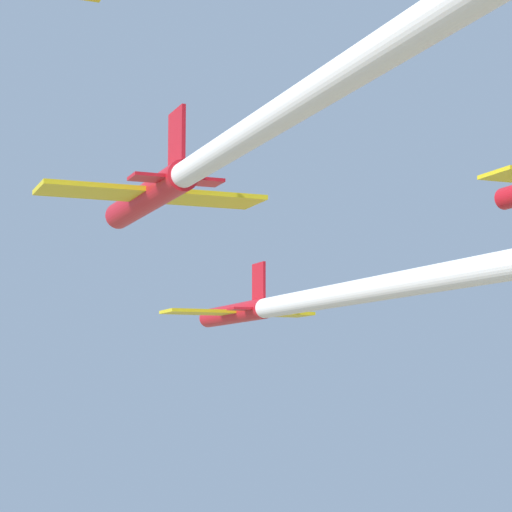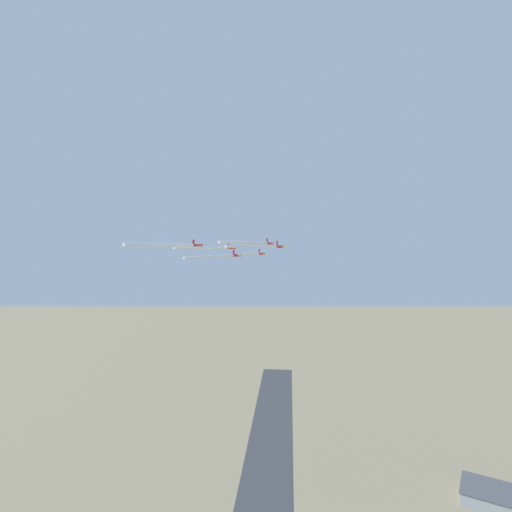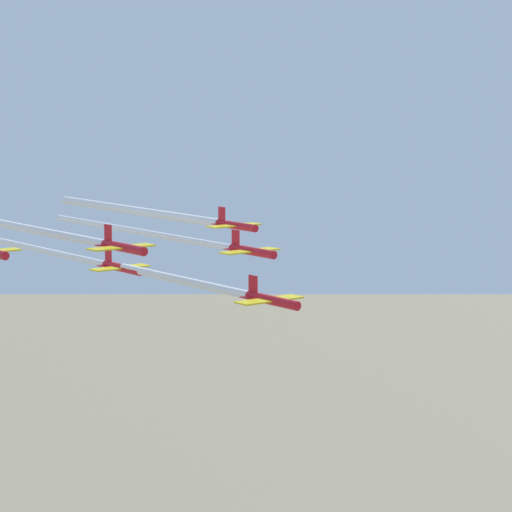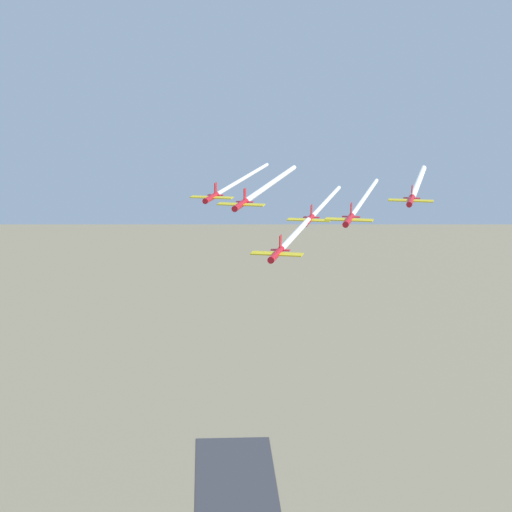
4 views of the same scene
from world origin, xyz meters
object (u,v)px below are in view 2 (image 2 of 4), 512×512
(hangar, at_px, (487,495))
(jet_0, at_px, (261,254))
(jet_5, at_px, (279,247))
(jet_4, at_px, (237,255))
(jet_1, at_px, (231,248))
(jet_2, at_px, (269,243))
(jet_3, at_px, (197,245))

(hangar, xyz_separation_m, jet_0, (87.10, -100.86, 140.67))
(jet_0, height_order, jet_5, jet_5)
(jet_0, distance_m, jet_4, 33.11)
(hangar, bearing_deg, jet_0, -49.19)
(jet_1, bearing_deg, jet_0, 59.53)
(jet_0, bearing_deg, jet_2, -59.53)
(hangar, xyz_separation_m, jet_5, (115.76, -75.28, 144.35))
(jet_2, xyz_separation_m, jet_5, (14.33, 12.79, -1.52))
(jet_1, height_order, jet_4, jet_1)
(jet_2, relative_size, jet_3, 1.00)
(hangar, height_order, jet_4, jet_4)
(jet_4, bearing_deg, jet_3, -180.00)
(hangar, height_order, jet_2, jet_2)
(jet_1, relative_size, jet_3, 1.00)
(jet_1, relative_size, jet_4, 1.00)
(jet_2, bearing_deg, jet_0, 120.47)
(jet_1, xyz_separation_m, jet_2, (-3.81, 19.10, 2.06))
(jet_5, bearing_deg, jet_0, 120.47)
(jet_2, bearing_deg, jet_5, -59.53)
(jet_3, relative_size, jet_5, 1.00)
(jet_2, bearing_deg, jet_1, 180.00)
(jet_1, height_order, jet_5, jet_5)
(jet_3, bearing_deg, hangar, 36.10)
(jet_3, bearing_deg, jet_0, 59.53)
(jet_0, bearing_deg, jet_3, -120.47)
(jet_3, height_order, jet_4, jet_3)
(jet_0, distance_m, jet_1, 19.46)
(hangar, relative_size, jet_2, 3.02)
(jet_0, height_order, jet_1, jet_1)
(jet_5, bearing_deg, hangar, 45.67)
(jet_2, xyz_separation_m, jet_4, (18.14, -6.31, -5.33))
(jet_4, bearing_deg, hangar, 40.43)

